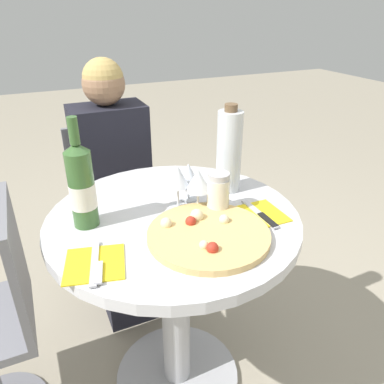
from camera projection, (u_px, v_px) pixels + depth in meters
The scene contains 13 objects.
ground_plane at pixel (177, 376), 1.53m from camera, with size 12.00×12.00×0.00m, color #9E937F.
dining_table at pixel (175, 268), 1.28m from camera, with size 0.80×0.80×0.76m.
chair_behind_diner at pixel (115, 211), 1.90m from camera, with size 0.37×0.37×0.84m.
seated_diner at pixel (119, 204), 1.74m from camera, with size 0.33×0.42×1.17m.
pizza_large at pixel (208, 234), 1.06m from camera, with size 0.35×0.35×0.05m.
wine_bottle at pixel (82, 186), 1.07m from camera, with size 0.08×0.08×0.33m.
tall_carafe at pixel (229, 151), 1.28m from camera, with size 0.09×0.09×0.31m.
sugar_shaker at pixel (218, 193), 1.17m from camera, with size 0.07×0.07×0.13m.
wine_glass_back_right at pixel (188, 174), 1.24m from camera, with size 0.06×0.06×0.13m.
wine_glass_front_right at pixel (198, 181), 1.17m from camera, with size 0.08×0.08×0.14m.
wine_glass_center at pixel (178, 177), 1.18m from camera, with size 0.07×0.07×0.15m.
place_setting_left at pixel (95, 264), 0.95m from camera, with size 0.18×0.19×0.01m.
place_setting_right at pixel (260, 215), 1.18m from camera, with size 0.15×0.19×0.01m.
Camera 1 is at (-0.37, -0.95, 1.36)m, focal length 35.00 mm.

